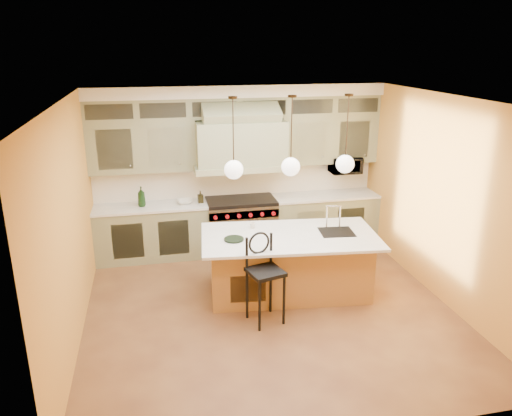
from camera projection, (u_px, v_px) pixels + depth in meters
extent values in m
plane|color=#57311D|center=(269.00, 309.00, 7.01)|extent=(5.00, 5.00, 0.00)
plane|color=white|center=(271.00, 99.00, 6.10)|extent=(5.00, 5.00, 0.00)
plane|color=gold|center=(237.00, 167.00, 8.87)|extent=(5.00, 0.00, 5.00)
plane|color=gold|center=(339.00, 303.00, 4.23)|extent=(5.00, 0.00, 5.00)
plane|color=gold|center=(70.00, 225.00, 6.06)|extent=(0.00, 5.00, 5.00)
plane|color=gold|center=(442.00, 199.00, 7.05)|extent=(0.00, 5.00, 5.00)
cube|color=gray|center=(152.00, 232.00, 8.58)|extent=(1.90, 0.65, 0.90)
cube|color=gray|center=(323.00, 220.00, 9.19)|extent=(1.90, 0.65, 0.90)
cube|color=white|center=(151.00, 207.00, 8.43)|extent=(1.90, 0.68, 0.04)
cube|color=white|center=(324.00, 195.00, 9.05)|extent=(1.90, 0.68, 0.04)
cube|color=silver|center=(237.00, 180.00, 8.93)|extent=(5.00, 0.04, 0.56)
cube|color=gray|center=(142.00, 146.00, 8.24)|extent=(1.75, 0.35, 0.85)
cube|color=gray|center=(328.00, 139.00, 8.89)|extent=(1.75, 0.35, 0.85)
cube|color=gray|center=(240.00, 143.00, 8.39)|extent=(1.50, 0.70, 0.75)
cube|color=gray|center=(240.00, 166.00, 8.52)|extent=(1.60, 0.76, 0.10)
cube|color=#333833|center=(238.00, 107.00, 8.37)|extent=(5.00, 0.35, 0.35)
cube|color=white|center=(238.00, 91.00, 8.27)|extent=(5.00, 0.47, 0.20)
cube|color=silver|center=(241.00, 226.00, 8.86)|extent=(1.20, 0.70, 0.90)
cube|color=black|center=(241.00, 201.00, 8.71)|extent=(1.20, 0.70, 0.06)
cube|color=silver|center=(244.00, 215.00, 8.46)|extent=(1.20, 0.06, 0.14)
cube|color=#A27739|center=(288.00, 264.00, 7.37)|extent=(2.37, 1.31, 0.88)
cube|color=white|center=(290.00, 237.00, 7.18)|extent=(2.65, 1.59, 0.04)
cube|color=black|center=(337.00, 233.00, 7.30)|extent=(0.53, 0.48, 0.05)
cylinder|color=black|center=(260.00, 307.00, 6.37)|extent=(0.04, 0.04, 0.70)
cylinder|color=black|center=(284.00, 300.00, 6.52)|extent=(0.04, 0.04, 0.70)
cylinder|color=black|center=(247.00, 295.00, 6.67)|extent=(0.04, 0.04, 0.70)
cylinder|color=black|center=(271.00, 289.00, 6.83)|extent=(0.04, 0.04, 0.70)
cube|color=black|center=(265.00, 272.00, 6.48)|extent=(0.52, 0.52, 0.05)
torus|color=black|center=(259.00, 243.00, 6.52)|extent=(0.30, 0.11, 0.31)
imported|color=black|center=(345.00, 165.00, 9.03)|extent=(0.54, 0.37, 0.30)
imported|color=black|center=(141.00, 197.00, 8.33)|extent=(0.15, 0.15, 0.34)
imported|color=black|center=(200.00, 197.00, 8.54)|extent=(0.10, 0.10, 0.21)
imported|color=white|center=(185.00, 202.00, 8.51)|extent=(0.28, 0.28, 0.07)
imported|color=silver|center=(252.00, 225.00, 7.44)|extent=(0.10, 0.10, 0.08)
cylinder|color=#2D2319|center=(233.00, 97.00, 6.44)|extent=(0.12, 0.12, 0.03)
cylinder|color=#2D2319|center=(233.00, 132.00, 6.58)|extent=(0.02, 0.02, 0.93)
sphere|color=white|center=(234.00, 170.00, 6.74)|extent=(0.26, 0.26, 0.26)
cylinder|color=#2D2319|center=(292.00, 96.00, 6.60)|extent=(0.12, 0.12, 0.03)
cylinder|color=#2D2319|center=(292.00, 130.00, 6.74)|extent=(0.02, 0.02, 0.93)
sphere|color=white|center=(291.00, 167.00, 6.90)|extent=(0.26, 0.26, 0.26)
cylinder|color=#2D2319|center=(349.00, 95.00, 6.76)|extent=(0.12, 0.12, 0.03)
cylinder|color=#2D2319|center=(347.00, 128.00, 6.90)|extent=(0.02, 0.02, 0.93)
sphere|color=white|center=(345.00, 164.00, 7.06)|extent=(0.26, 0.26, 0.26)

